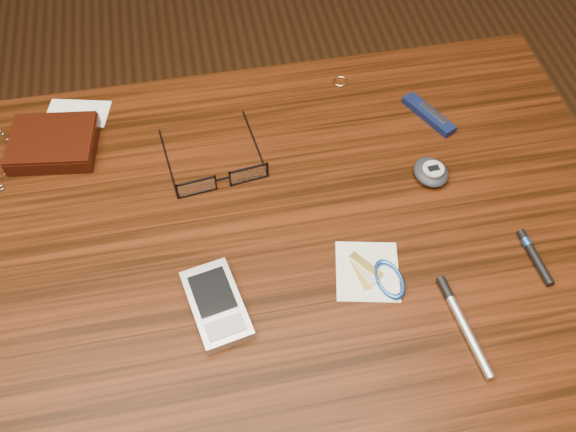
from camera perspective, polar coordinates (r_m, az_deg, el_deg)
The scene contains 10 objects.
desk at distance 0.91m, azimuth -2.10°, elevation -6.77°, with size 1.00×0.70×0.75m.
wallet_and_card at distance 0.98m, azimuth -20.11°, elevation 6.18°, with size 0.15×0.16×0.03m.
eyeglasses at distance 0.89m, azimuth -5.93°, elevation 3.46°, with size 0.15×0.15×0.03m.
gold_ring at distance 1.03m, azimuth 4.67°, elevation 11.84°, with size 0.02×0.02×0.00m, color tan.
pda_phone at distance 0.78m, azimuth -6.39°, elevation -7.82°, with size 0.08×0.12×0.02m.
pedometer at distance 0.91m, azimuth 12.61°, elevation 3.84°, with size 0.05×0.06×0.02m.
notepad_keys at distance 0.81m, azimuth 8.06°, elevation -5.24°, with size 0.10×0.10×0.01m.
pocket_knife at distance 0.99m, azimuth 12.40°, elevation 8.80°, with size 0.06×0.09×0.01m.
silver_pen at distance 0.80m, azimuth 15.07°, elevation -8.75°, with size 0.03×0.14×0.01m.
black_blue_pen at distance 0.87m, azimuth 21.02°, elevation -3.28°, with size 0.02×0.08×0.01m.
Camera 1 is at (-0.05, -0.44, 1.45)m, focal length 40.00 mm.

